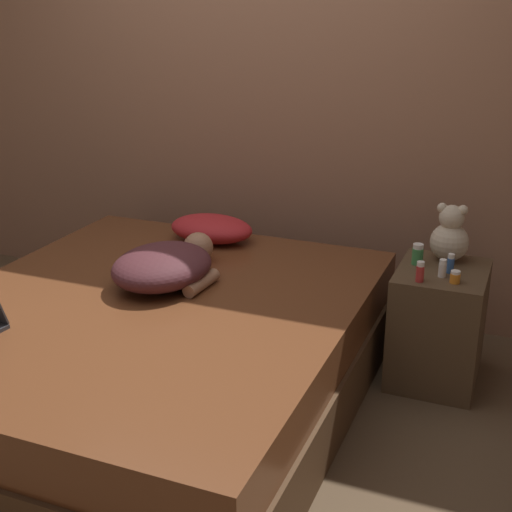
# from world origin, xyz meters

# --- Properties ---
(ground_plane) EXTENTS (12.00, 12.00, 0.00)m
(ground_plane) POSITION_xyz_m (0.00, 0.00, 0.00)
(ground_plane) COLOR brown
(wall_back) EXTENTS (8.00, 0.06, 2.60)m
(wall_back) POSITION_xyz_m (0.00, 1.33, 1.30)
(wall_back) COLOR #996B51
(wall_back) RESTS_ON ground_plane
(bed) EXTENTS (1.78, 2.10, 0.50)m
(bed) POSITION_xyz_m (0.00, 0.00, 0.25)
(bed) COLOR #4C331E
(bed) RESTS_ON ground_plane
(nightstand) EXTENTS (0.40, 0.48, 0.56)m
(nightstand) POSITION_xyz_m (1.15, 0.72, 0.28)
(nightstand) COLOR brown
(nightstand) RESTS_ON ground_plane
(pillow) EXTENTS (0.46, 0.31, 0.14)m
(pillow) POSITION_xyz_m (-0.09, 0.84, 0.57)
(pillow) COLOR red
(pillow) RESTS_ON bed
(person_lying) EXTENTS (0.46, 0.67, 0.18)m
(person_lying) POSITION_xyz_m (-0.03, 0.23, 0.59)
(person_lying) COLOR #4C2328
(person_lying) RESTS_ON bed
(teddy_bear) EXTENTS (0.18, 0.18, 0.28)m
(teddy_bear) POSITION_xyz_m (1.15, 0.86, 0.68)
(teddy_bear) COLOR beige
(teddy_bear) RESTS_ON nightstand
(bottle_red) EXTENTS (0.04, 0.04, 0.09)m
(bottle_red) POSITION_xyz_m (1.08, 0.53, 0.61)
(bottle_red) COLOR #B72D2D
(bottle_red) RESTS_ON nightstand
(bottle_blue) EXTENTS (0.03, 0.03, 0.09)m
(bottle_blue) POSITION_xyz_m (1.19, 0.69, 0.61)
(bottle_blue) COLOR #3866B2
(bottle_blue) RESTS_ON nightstand
(bottle_orange) EXTENTS (0.05, 0.05, 0.06)m
(bottle_orange) POSITION_xyz_m (1.22, 0.58, 0.59)
(bottle_orange) COLOR orange
(bottle_orange) RESTS_ON nightstand
(bottle_white) EXTENTS (0.04, 0.04, 0.08)m
(bottle_white) POSITION_xyz_m (1.16, 0.63, 0.60)
(bottle_white) COLOR white
(bottle_white) RESTS_ON nightstand
(bottle_green) EXTENTS (0.05, 0.05, 0.10)m
(bottle_green) POSITION_xyz_m (1.03, 0.75, 0.61)
(bottle_green) COLOR #3D8E4C
(bottle_green) RESTS_ON nightstand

